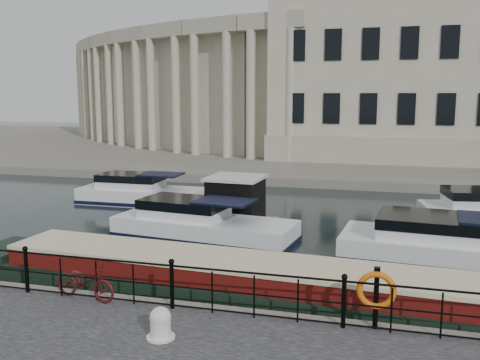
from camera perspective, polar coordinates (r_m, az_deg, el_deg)
name	(u,v)px	position (r m, az deg, el deg)	size (l,w,h in m)	color
ground_plane	(204,296)	(15.31, -3.88, -12.25)	(160.00, 160.00, 0.00)	black
far_bank	(336,149)	(52.92, 10.17, 3.27)	(120.00, 42.00, 0.55)	#6B665B
railing	(172,282)	(12.92, -7.28, -10.74)	(24.14, 0.14, 1.22)	black
civic_building	(322,77)	(48.51, 8.73, 10.78)	(53.55, 31.84, 16.85)	#ADA38C
bicycle	(85,281)	(13.96, -16.20, -10.31)	(0.62, 1.77, 0.93)	#4E0D11
mooring_bollard	(160,324)	(11.61, -8.48, -14.90)	(0.60, 0.60, 0.68)	silver
life_ring_post	(376,291)	(12.02, 14.34, -11.44)	(0.84, 0.21, 1.38)	black
narrowboat	(238,289)	(14.77, -0.18, -11.52)	(17.18, 3.38, 1.62)	black
harbour_hut	(236,203)	(22.99, -0.45, -2.45)	(3.26, 2.78, 2.19)	#6B665B
cabin_cruisers	(320,223)	(22.18, 8.49, -4.54)	(23.45, 9.69, 1.99)	white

